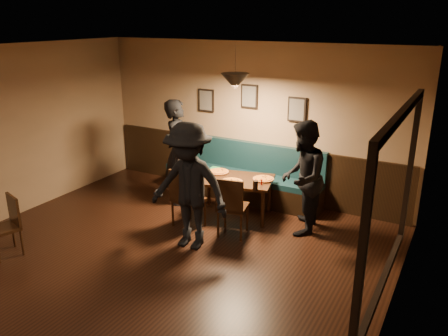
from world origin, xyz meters
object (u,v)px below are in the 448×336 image
chair_near_left (188,198)px  diner_front (189,187)px  booth_bench (242,172)px  cafe_chair_far (3,227)px  soda_glass (255,186)px  dining_table (234,197)px  tabasco_bottle (262,182)px  diner_right (302,178)px  diner_left (178,152)px  chair_near_right (233,205)px

chair_near_left → diner_front: size_ratio=0.52×
booth_bench → cafe_chair_far: bearing=-119.0°
soda_glass → diner_front: bearing=-124.2°
booth_bench → dining_table: 0.81m
booth_bench → cafe_chair_far: size_ratio=3.51×
diner_front → tabasco_bottle: bearing=60.8°
diner_right → soda_glass: diner_right is taller
booth_bench → chair_near_left: (-0.20, -1.46, -0.02)m
diner_front → chair_near_left: bearing=122.1°
booth_bench → diner_left: 1.21m
chair_near_left → tabasco_bottle: 1.19m
diner_front → cafe_chair_far: size_ratio=2.17×
booth_bench → soda_glass: (0.79, -1.09, 0.25)m
tabasco_bottle → cafe_chair_far: bearing=-135.1°
dining_table → booth_bench: bearing=94.2°
chair_near_left → tabasco_bottle: chair_near_left is taller
chair_near_left → soda_glass: size_ratio=5.75×
cafe_chair_far → diner_right: bearing=-123.8°
diner_right → tabasco_bottle: 0.67m
cafe_chair_far → chair_near_left: bearing=-113.6°
dining_table → diner_left: 1.30m
diner_right → chair_near_right: bearing=-65.4°
dining_table → cafe_chair_far: cafe_chair_far is taller
booth_bench → tabasco_bottle: 1.13m
dining_table → chair_near_right: size_ratio=1.31×
diner_front → diner_right: bearing=42.2°
dining_table → diner_right: size_ratio=0.71×
diner_right → diner_front: diner_front is taller
chair_near_left → soda_glass: chair_near_left is taller
dining_table → diner_right: bearing=-13.9°
chair_near_left → diner_front: (0.38, -0.54, 0.45)m
diner_right → soda_glass: bearing=-71.9°
diner_front → soda_glass: diner_front is taller
booth_bench → dining_table: bearing=-71.8°
booth_bench → diner_front: bearing=-84.9°
cafe_chair_far → soda_glass: bearing=-121.8°
chair_near_left → soda_glass: 1.09m
chair_near_left → diner_right: diner_right is taller
booth_bench → cafe_chair_far: booth_bench is taller
chair_near_right → diner_right: size_ratio=0.54×
chair_near_left → cafe_chair_far: 2.67m
diner_left → soda_glass: bearing=-123.1°
dining_table → chair_near_left: size_ratio=1.29×
chair_near_left → tabasco_bottle: size_ratio=8.90×
chair_near_left → diner_left: diner_left is taller
cafe_chair_far → chair_near_right: bearing=-122.6°
diner_right → diner_front: size_ratio=0.95×
booth_bench → soda_glass: bearing=-54.1°
booth_bench → soda_glass: booth_bench is taller
dining_table → diner_left: bearing=162.7°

